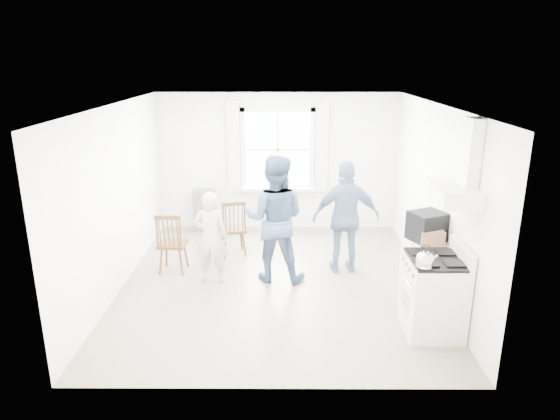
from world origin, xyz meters
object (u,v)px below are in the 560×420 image
object	(u,v)px
person_mid	(275,219)
person_right	(346,218)
low_cabinet	(423,273)
windsor_chair_a	(234,223)
gas_stove	(433,294)
stereo_stack	(427,226)
windsor_chair_b	(170,237)
person_left	(211,237)

from	to	relation	value
person_mid	person_right	world-z (taller)	person_mid
low_cabinet	windsor_chair_a	xyz separation A→B (m)	(-2.70, 1.65, 0.15)
low_cabinet	person_right	bearing A→B (deg)	130.44
gas_stove	person_mid	world-z (taller)	person_mid
stereo_stack	person_mid	world-z (taller)	person_mid
low_cabinet	windsor_chair_a	distance (m)	3.17
windsor_chair_b	person_left	xyz separation A→B (m)	(0.66, -0.28, 0.10)
windsor_chair_a	windsor_chair_b	world-z (taller)	windsor_chair_a
low_cabinet	stereo_stack	bearing A→B (deg)	75.99
stereo_stack	person_left	bearing A→B (deg)	167.85
windsor_chair_a	windsor_chair_b	xyz separation A→B (m)	(-0.90, -0.68, -0.01)
windsor_chair_a	windsor_chair_b	size ratio (longest dim) A/B	1.01
person_mid	person_left	bearing A→B (deg)	14.59
low_cabinet	person_left	xyz separation A→B (m)	(-2.94, 0.69, 0.24)
stereo_stack	windsor_chair_b	distance (m)	3.76
stereo_stack	person_mid	xyz separation A→B (m)	(-2.02, 0.74, -0.14)
low_cabinet	person_right	world-z (taller)	person_right
person_mid	gas_stove	bearing A→B (deg)	150.73
gas_stove	windsor_chair_b	world-z (taller)	gas_stove
windsor_chair_a	person_mid	bearing A→B (deg)	-51.12
low_cabinet	person_left	distance (m)	3.03
stereo_stack	person_left	size ratio (longest dim) A/B	0.39
stereo_stack	person_right	xyz separation A→B (m)	(-0.93, 1.02, -0.22)
gas_stove	windsor_chair_b	bearing A→B (deg)	154.72
gas_stove	person_right	size ratio (longest dim) A/B	0.64
gas_stove	person_left	distance (m)	3.19
gas_stove	person_right	distance (m)	2.01
person_left	person_right	size ratio (longest dim) A/B	0.79
low_cabinet	person_left	size ratio (longest dim) A/B	0.65
person_left	person_mid	world-z (taller)	person_mid
low_cabinet	gas_stove	bearing A→B (deg)	-95.68
windsor_chair_b	low_cabinet	bearing A→B (deg)	-15.04
low_cabinet	person_mid	distance (m)	2.21
person_mid	windsor_chair_a	bearing A→B (deg)	-42.74
windsor_chair_b	person_mid	size ratio (longest dim) A/B	0.51
gas_stove	windsor_chair_a	size ratio (longest dim) A/B	1.14
gas_stove	stereo_stack	world-z (taller)	stereo_stack
gas_stove	windsor_chair_b	distance (m)	3.91
low_cabinet	person_right	xyz separation A→B (m)	(-0.92, 1.08, 0.42)
low_cabinet	windsor_chair_b	distance (m)	3.73
person_left	person_right	xyz separation A→B (m)	(2.02, 0.39, 0.18)
gas_stove	low_cabinet	world-z (taller)	gas_stove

